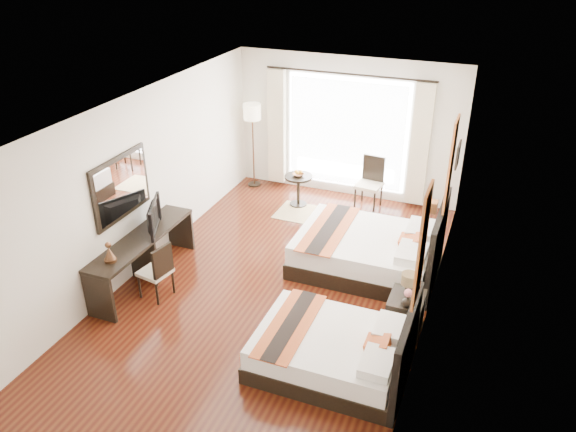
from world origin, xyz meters
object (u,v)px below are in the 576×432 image
(console_desk, at_px, (144,258))
(side_table, at_px, (298,191))
(desk_chair, at_px, (157,280))
(vase, at_px, (407,304))
(nightstand, at_px, (405,313))
(fruit_bowl, at_px, (298,175))
(bed_far, at_px, (371,250))
(bed_near, at_px, (336,350))
(table_lamp, at_px, (409,281))
(window_chair, at_px, (369,192))
(television, at_px, (150,216))
(floor_lamp, at_px, (252,117))

(console_desk, bearing_deg, side_table, 68.67)
(console_desk, xyz_separation_m, desk_chair, (0.42, -0.30, -0.11))
(vase, height_order, desk_chair, desk_chair)
(nightstand, bearing_deg, fruit_bowl, 131.32)
(bed_far, distance_m, fruit_bowl, 2.57)
(bed_near, height_order, table_lamp, bed_near)
(bed_far, height_order, window_chair, bed_far)
(console_desk, bearing_deg, nightstand, 3.56)
(fruit_bowl, bearing_deg, window_chair, 18.69)
(side_table, bearing_deg, desk_chair, -103.57)
(side_table, height_order, fruit_bowl, fruit_bowl)
(bed_near, bearing_deg, table_lamp, 61.13)
(nightstand, relative_size, television, 0.69)
(bed_far, bearing_deg, window_chair, 104.94)
(vase, distance_m, console_desk, 4.04)
(table_lamp, relative_size, console_desk, 0.15)
(floor_lamp, xyz_separation_m, fruit_bowl, (1.21, -0.56, -0.85))
(table_lamp, xyz_separation_m, console_desk, (-3.99, -0.35, -0.35))
(bed_near, height_order, vase, bed_near)
(bed_near, height_order, television, television)
(bed_near, distance_m, floor_lamp, 5.84)
(window_chair, bearing_deg, bed_far, 21.44)
(table_lamp, bearing_deg, console_desk, -174.95)
(nightstand, distance_m, television, 4.04)
(bed_near, relative_size, window_chair, 1.87)
(bed_near, height_order, floor_lamp, floor_lamp)
(table_lamp, relative_size, vase, 2.33)
(television, relative_size, window_chair, 0.81)
(bed_far, relative_size, fruit_bowl, 10.32)
(nightstand, bearing_deg, side_table, 131.21)
(console_desk, bearing_deg, floor_lamp, 88.66)
(bed_far, distance_m, side_table, 2.55)
(vase, relative_size, window_chair, 0.14)
(bed_near, distance_m, nightstand, 1.24)
(table_lamp, relative_size, window_chair, 0.34)
(console_desk, bearing_deg, fruit_bowl, 68.61)
(desk_chair, height_order, fruit_bowl, desk_chair)
(side_table, bearing_deg, fruit_bowl, -93.27)
(nightstand, xyz_separation_m, window_chair, (-1.39, 3.51, 0.04))
(vase, relative_size, fruit_bowl, 0.68)
(bed_near, xyz_separation_m, side_table, (-2.05, 4.14, 0.04))
(bed_near, distance_m, console_desk, 3.45)
(table_lamp, bearing_deg, side_table, 132.06)
(vase, bearing_deg, table_lamp, 98.51)
(floor_lamp, bearing_deg, bed_far, -36.35)
(console_desk, relative_size, floor_lamp, 1.24)
(table_lamp, relative_size, television, 0.42)
(bed_near, distance_m, bed_far, 2.42)
(floor_lamp, bearing_deg, nightstand, -42.90)
(bed_far, height_order, side_table, bed_far)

